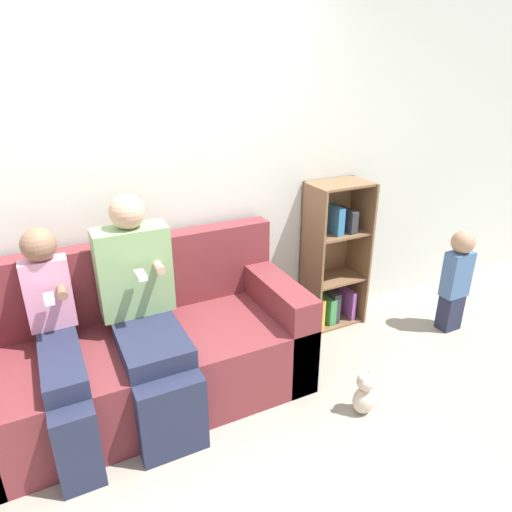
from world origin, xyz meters
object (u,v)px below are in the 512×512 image
at_px(teddy_bear, 364,394).
at_px(toddler_standing, 456,278).
at_px(couch, 144,356).
at_px(bookshelf, 332,262).
at_px(child_seated, 59,347).
at_px(adult_seated, 145,311).

bearing_deg(teddy_bear, toddler_standing, 20.66).
xyz_separation_m(couch, bookshelf, (1.58, 0.28, 0.21)).
xyz_separation_m(couch, child_seated, (-0.45, -0.12, 0.28)).
bearing_deg(adult_seated, teddy_bear, -29.57).
height_order(toddler_standing, bookshelf, bookshelf).
distance_m(adult_seated, child_seated, 0.48).
relative_size(adult_seated, child_seated, 1.12).
xyz_separation_m(couch, toddler_standing, (2.36, -0.26, 0.14)).
height_order(child_seated, teddy_bear, child_seated).
bearing_deg(toddler_standing, adult_seated, 175.78).
relative_size(toddler_standing, bookshelf, 0.71).
bearing_deg(bookshelf, toddler_standing, -35.06).
xyz_separation_m(child_seated, bookshelf, (2.03, 0.40, -0.08)).
xyz_separation_m(child_seated, teddy_bear, (1.59, -0.60, -0.46)).
bearing_deg(child_seated, couch, 15.11).
distance_m(toddler_standing, teddy_bear, 1.34).
height_order(adult_seated, bookshelf, adult_seated).
bearing_deg(couch, child_seated, -164.89).
height_order(couch, toddler_standing, couch).
bearing_deg(bookshelf, couch, -169.88).
xyz_separation_m(couch, adult_seated, (0.02, -0.09, 0.36)).
bearing_deg(couch, adult_seated, -75.30).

